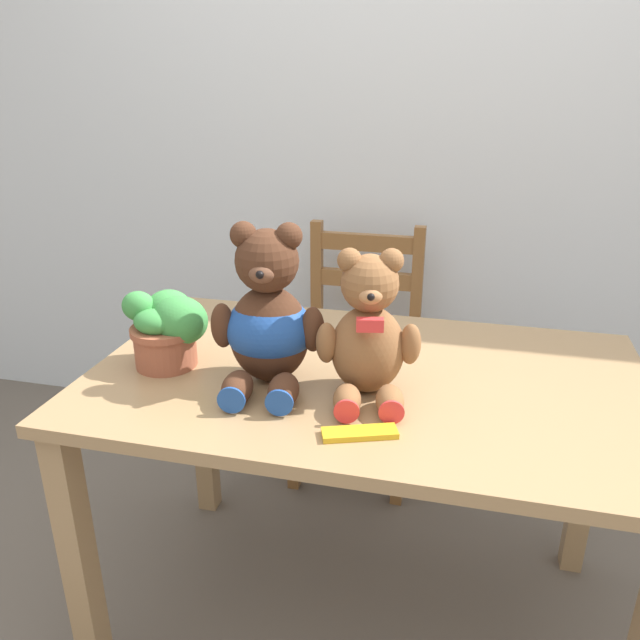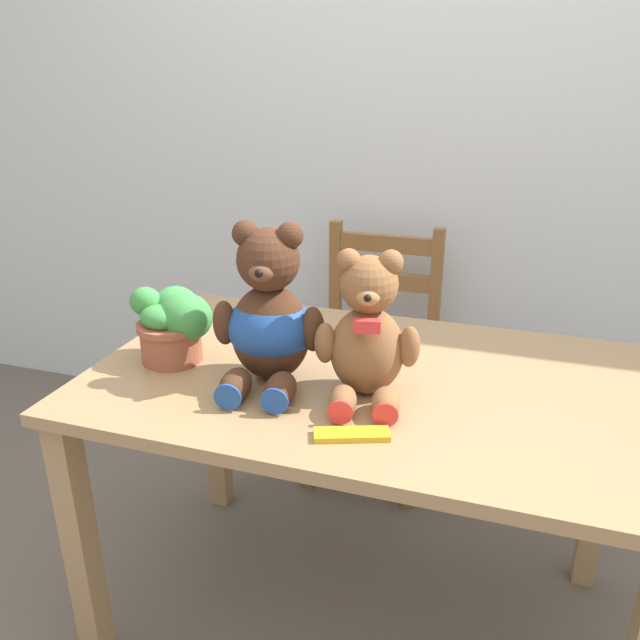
% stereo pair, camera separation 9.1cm
% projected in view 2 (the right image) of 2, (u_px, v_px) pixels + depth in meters
% --- Properties ---
extents(wall_back, '(8.00, 0.04, 2.60)m').
position_uv_depth(wall_back, '(444.00, 105.00, 2.13)').
color(wall_back, silver).
rests_on(wall_back, ground_plane).
extents(dining_table, '(1.28, 0.79, 0.75)m').
position_uv_depth(dining_table, '(367.00, 417.00, 1.49)').
color(dining_table, '#9E7A51').
rests_on(dining_table, ground_plane).
extents(wooden_chair_behind, '(0.41, 0.38, 0.91)m').
position_uv_depth(wooden_chair_behind, '(374.00, 356.00, 2.25)').
color(wooden_chair_behind, brown).
rests_on(wooden_chair_behind, ground_plane).
extents(teddy_bear_left, '(0.26, 0.28, 0.37)m').
position_uv_depth(teddy_bear_left, '(269.00, 320.00, 1.38)').
color(teddy_bear_left, '#472819').
rests_on(teddy_bear_left, dining_table).
extents(teddy_bear_right, '(0.23, 0.25, 0.32)m').
position_uv_depth(teddy_bear_right, '(367.00, 335.00, 1.32)').
color(teddy_bear_right, brown).
rests_on(teddy_bear_right, dining_table).
extents(potted_plant, '(0.21, 0.16, 0.18)m').
position_uv_depth(potted_plant, '(174.00, 323.00, 1.49)').
color(potted_plant, '#9E5138').
rests_on(potted_plant, dining_table).
extents(chocolate_bar, '(0.15, 0.09, 0.01)m').
position_uv_depth(chocolate_bar, '(352.00, 434.00, 1.20)').
color(chocolate_bar, gold).
rests_on(chocolate_bar, dining_table).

